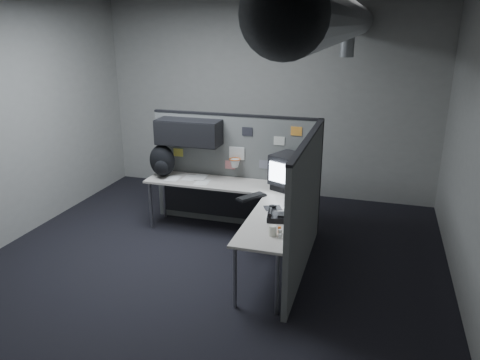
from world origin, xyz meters
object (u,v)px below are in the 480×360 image
(phone, at_px, (276,216))
(backpack, at_px, (162,161))
(desk, at_px, (239,199))
(monitor, at_px, (289,171))
(keyboard, at_px, (251,197))

(phone, height_order, backpack, backpack)
(desk, relative_size, monitor, 4.22)
(monitor, bearing_deg, phone, -107.32)
(monitor, bearing_deg, desk, -176.70)
(keyboard, xyz_separation_m, phone, (0.45, -0.58, 0.02))
(keyboard, bearing_deg, backpack, 150.56)
(monitor, height_order, backpack, monitor)
(desk, relative_size, phone, 9.06)
(monitor, relative_size, phone, 2.15)
(desk, bearing_deg, phone, -49.11)
(monitor, distance_m, phone, 1.07)
(keyboard, xyz_separation_m, backpack, (-1.45, 0.49, 0.21))
(monitor, distance_m, backpack, 1.84)
(desk, distance_m, keyboard, 0.33)
(backpack, bearing_deg, phone, -29.55)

